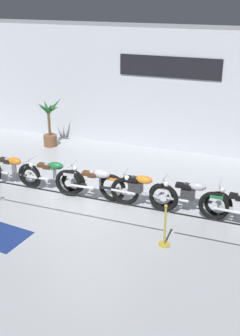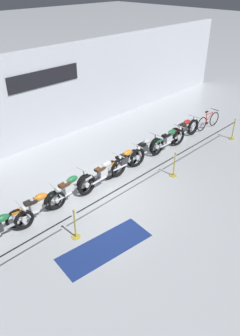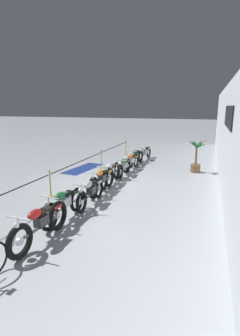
% 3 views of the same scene
% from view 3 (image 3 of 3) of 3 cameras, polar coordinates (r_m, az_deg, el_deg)
% --- Properties ---
extents(ground_plane, '(120.00, 120.00, 0.00)m').
position_cam_3_polar(ground_plane, '(11.75, -4.10, -3.11)').
color(ground_plane, '#B2B7BC').
extents(back_wall, '(28.00, 0.29, 4.20)m').
position_cam_3_polar(back_wall, '(10.47, 22.65, 5.64)').
color(back_wall, silver).
rests_on(back_wall, ground).
extents(motorcycle_cream_0, '(2.36, 0.62, 0.94)m').
position_cam_3_polar(motorcycle_cream_0, '(16.50, 5.38, 3.33)').
color(motorcycle_cream_0, black).
rests_on(motorcycle_cream_0, ground).
extents(motorcycle_green_1, '(2.31, 0.62, 0.92)m').
position_cam_3_polar(motorcycle_green_1, '(15.30, 3.50, 2.52)').
color(motorcycle_green_1, black).
rests_on(motorcycle_green_1, ground).
extents(motorcycle_orange_2, '(2.13, 0.62, 0.92)m').
position_cam_3_polar(motorcycle_orange_2, '(13.96, 2.41, 1.52)').
color(motorcycle_orange_2, black).
rests_on(motorcycle_orange_2, ground).
extents(motorcycle_green_3, '(2.14, 0.62, 0.94)m').
position_cam_3_polar(motorcycle_green_3, '(12.70, 0.92, 0.32)').
color(motorcycle_green_3, black).
rests_on(motorcycle_green_3, ground).
extents(motorcycle_silver_4, '(2.47, 0.62, 0.98)m').
position_cam_3_polar(motorcycle_silver_4, '(11.38, -2.10, -1.10)').
color(motorcycle_silver_4, black).
rests_on(motorcycle_silver_4, ground).
extents(motorcycle_orange_5, '(2.28, 0.62, 0.98)m').
position_cam_3_polar(motorcycle_orange_5, '(10.30, -4.05, -2.66)').
color(motorcycle_orange_5, black).
rests_on(motorcycle_orange_5, ground).
extents(motorcycle_silver_6, '(2.21, 0.62, 0.94)m').
position_cam_3_polar(motorcycle_silver_6, '(9.03, -6.43, -5.14)').
color(motorcycle_silver_6, black).
rests_on(motorcycle_silver_6, ground).
extents(motorcycle_green_7, '(2.24, 0.62, 0.97)m').
position_cam_3_polar(motorcycle_green_7, '(7.98, -12.11, -7.78)').
color(motorcycle_green_7, black).
rests_on(motorcycle_green_7, ground).
extents(motorcycle_red_8, '(2.31, 0.62, 0.99)m').
position_cam_3_polar(motorcycle_red_8, '(6.86, -16.98, -11.69)').
color(motorcycle_red_8, black).
rests_on(motorcycle_red_8, ground).
extents(potted_palm_left_of_row, '(0.92, 0.98, 1.81)m').
position_cam_3_polar(potted_palm_left_of_row, '(13.87, 16.26, 2.45)').
color(potted_palm_left_of_row, brown).
rests_on(potted_palm_left_of_row, ground).
extents(stanchion_far_left, '(14.03, 0.28, 1.05)m').
position_cam_3_polar(stanchion_far_left, '(13.26, -5.78, 2.17)').
color(stanchion_far_left, gold).
rests_on(stanchion_far_left, ground).
extents(stanchion_mid_left, '(0.28, 0.28, 1.05)m').
position_cam_3_polar(stanchion_mid_left, '(14.24, -4.09, 1.30)').
color(stanchion_mid_left, gold).
rests_on(stanchion_mid_left, ground).
extents(stanchion_mid_right, '(0.28, 0.28, 1.05)m').
position_cam_3_polar(stanchion_mid_right, '(10.06, -14.89, -4.26)').
color(stanchion_mid_right, gold).
rests_on(stanchion_mid_right, ground).
extents(floor_banner, '(2.95, 1.35, 0.01)m').
position_cam_3_polar(floor_banner, '(14.40, -8.01, -0.11)').
color(floor_banner, navy).
rests_on(floor_banner, ground).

